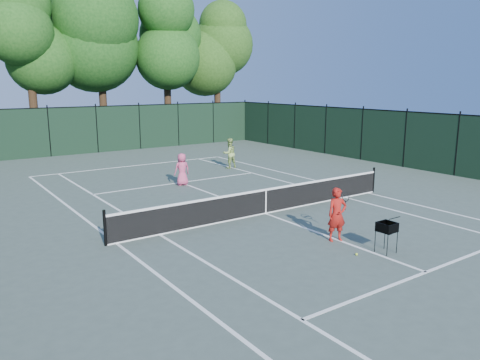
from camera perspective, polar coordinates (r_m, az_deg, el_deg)
ground at (r=16.70m, az=3.13°, el=-4.11°), size 90.00×90.00×0.00m
sideline_doubles_left at (r=14.13m, az=-14.81°, el=-7.48°), size 0.10×23.77×0.01m
sideline_doubles_right at (r=20.45m, az=15.32°, el=-1.53°), size 0.10×23.77×0.01m
sideline_singles_left at (r=14.63m, az=-9.75°, el=-6.59°), size 0.10×23.77×0.01m
sideline_singles_right at (r=19.43m, az=12.72°, el=-2.09°), size 0.10×23.77×0.01m
baseline_far at (r=26.83m, az=-12.75°, el=1.72°), size 10.97×0.10×0.01m
service_line_near at (r=12.59m, az=21.73°, el=-10.39°), size 8.23×0.10×0.01m
service_line_far at (r=21.93m, az=-7.25°, el=-0.30°), size 8.23×0.10×0.01m
center_service_line at (r=16.70m, az=3.13°, el=-4.10°), size 0.10×12.80×0.01m
tennis_net at (r=16.58m, az=3.15°, el=-2.52°), size 11.69×0.09×1.06m
fence_far at (r=32.33m, az=-17.05°, el=5.86°), size 24.00×0.05×3.00m
fence_right at (r=25.50m, az=24.95°, el=3.80°), size 0.05×36.00×3.00m
tree_2 at (r=35.24m, az=-24.53°, el=15.95°), size 6.00×6.00×12.40m
tree_3 at (r=37.15m, az=-16.90°, el=18.20°), size 7.00×7.00×14.45m
tree_4 at (r=38.34m, az=-9.05°, el=17.04°), size 6.20×6.20×12.97m
tree_5 at (r=41.18m, az=-2.84°, el=16.19°), size 5.80×5.80×12.23m
coach at (r=13.98m, az=11.74°, el=-4.13°), size 1.03×0.55×1.59m
player_pink at (r=21.25m, az=-7.09°, el=1.30°), size 0.73×0.50×1.46m
player_green at (r=25.31m, az=-1.31°, el=3.27°), size 0.80×0.63×1.62m
ball_hopper at (r=13.37m, az=17.48°, el=-5.52°), size 0.50×0.50×0.86m
loose_ball_midcourt at (r=13.16m, az=14.01°, el=-8.77°), size 0.07×0.07×0.07m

